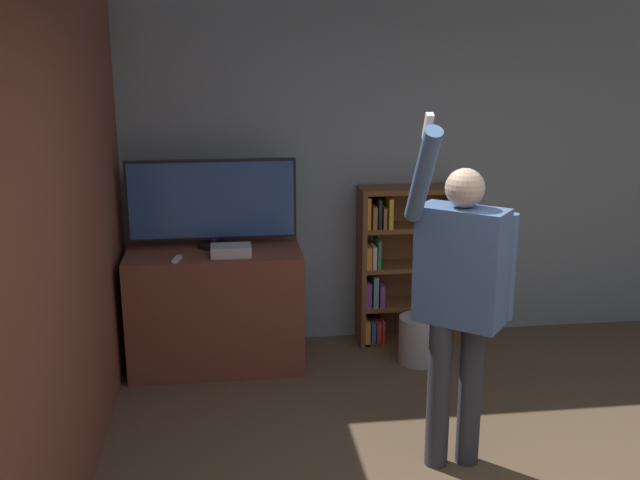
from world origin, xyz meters
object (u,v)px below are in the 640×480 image
object	(u,v)px
bookshelf	(400,266)
waste_bin	(420,339)
television	(212,202)
game_console	(231,251)
person	(460,291)

from	to	relation	value
bookshelf	waste_bin	bearing A→B (deg)	-80.49
waste_bin	television	bearing A→B (deg)	170.80
television	game_console	size ratio (longest dim) A/B	4.30
game_console	bookshelf	size ratio (longest dim) A/B	0.22
bookshelf	game_console	bearing A→B (deg)	-162.18
television	game_console	bearing A→B (deg)	-63.41
bookshelf	waste_bin	xyz separation A→B (m)	(0.07, -0.42, -0.44)
game_console	waste_bin	world-z (taller)	game_console
bookshelf	waste_bin	world-z (taller)	bookshelf
bookshelf	waste_bin	size ratio (longest dim) A/B	3.58
person	waste_bin	size ratio (longest dim) A/B	5.75
bookshelf	waste_bin	distance (m)	0.61
television	bookshelf	distance (m)	1.55
television	waste_bin	xyz separation A→B (m)	(1.49, -0.24, -1.03)
game_console	person	bearing A→B (deg)	-48.88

